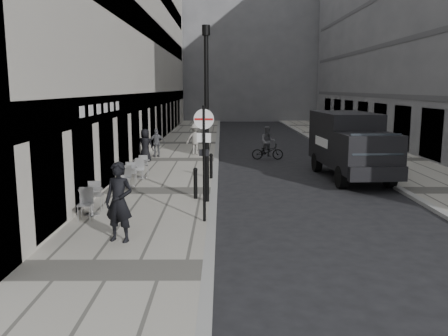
# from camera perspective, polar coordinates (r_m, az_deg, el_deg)

# --- Properties ---
(sidewalk) EXTENTS (4.00, 60.00, 0.12)m
(sidewalk) POSITION_cam_1_polar(r_m,az_deg,el_deg) (24.99, -5.54, 0.90)
(sidewalk) COLOR #A09C91
(sidewalk) RESTS_ON ground
(far_sidewalk) EXTENTS (4.00, 60.00, 0.12)m
(far_sidewalk) POSITION_cam_1_polar(r_m,az_deg,el_deg) (26.37, 19.01, 0.88)
(far_sidewalk) COLOR #A09C91
(far_sidewalk) RESTS_ON ground
(building_left) EXTENTS (4.00, 45.00, 18.00)m
(building_left) POSITION_cam_1_polar(r_m,az_deg,el_deg) (32.15, -12.22, 18.67)
(building_left) COLOR #BAB6A9
(building_left) RESTS_ON ground
(building_far) EXTENTS (24.00, 16.00, 22.00)m
(building_far) POSITION_cam_1_polar(r_m,az_deg,el_deg) (63.02, 0.84, 16.15)
(building_far) COLOR slate
(building_far) RESTS_ON ground
(walking_man) EXTENTS (0.82, 0.66, 1.96)m
(walking_man) POSITION_cam_1_polar(r_m,az_deg,el_deg) (11.75, -12.52, -4.02)
(walking_man) COLOR black
(walking_man) RESTS_ON sidewalk
(sign_post) EXTENTS (0.55, 0.14, 3.23)m
(sign_post) POSITION_cam_1_polar(r_m,az_deg,el_deg) (13.01, -2.42, 2.42)
(sign_post) COLOR black
(sign_post) RESTS_ON sidewalk
(lamppost) EXTENTS (0.25, 0.25, 5.64)m
(lamppost) POSITION_cam_1_polar(r_m,az_deg,el_deg) (15.28, -2.12, 7.47)
(lamppost) COLOR black
(lamppost) RESTS_ON sidewalk
(bollard_near) EXTENTS (0.13, 0.13, 0.97)m
(bollard_near) POSITION_cam_1_polar(r_m,az_deg,el_deg) (19.58, -1.56, 0.15)
(bollard_near) COLOR black
(bollard_near) RESTS_ON sidewalk
(bollard_far) EXTENTS (0.13, 0.13, 0.99)m
(bollard_far) POSITION_cam_1_polar(r_m,az_deg,el_deg) (16.02, -3.45, -1.96)
(bollard_far) COLOR black
(bollard_far) RESTS_ON sidewalk
(panel_van) EXTENTS (2.51, 6.00, 2.77)m
(panel_van) POSITION_cam_1_polar(r_m,az_deg,el_deg) (20.81, 14.91, 3.05)
(panel_van) COLOR black
(panel_van) RESTS_ON ground
(cyclist) EXTENTS (1.68, 0.64, 1.81)m
(cyclist) POSITION_cam_1_polar(r_m,az_deg,el_deg) (25.62, 5.27, 2.58)
(cyclist) COLOR black
(cyclist) RESTS_ON ground
(pedestrian_a) EXTENTS (0.98, 0.72, 1.54)m
(pedestrian_a) POSITION_cam_1_polar(r_m,az_deg,el_deg) (25.90, -8.09, 3.02)
(pedestrian_a) COLOR #55555A
(pedestrian_a) RESTS_ON sidewalk
(pedestrian_b) EXTENTS (1.26, 0.93, 1.74)m
(pedestrian_b) POSITION_cam_1_polar(r_m,az_deg,el_deg) (26.72, -3.44, 3.51)
(pedestrian_b) COLOR gray
(pedestrian_b) RESTS_ON sidewalk
(pedestrian_c) EXTENTS (0.91, 0.71, 1.66)m
(pedestrian_c) POSITION_cam_1_polar(r_m,az_deg,el_deg) (24.40, -9.45, 2.72)
(pedestrian_c) COLOR black
(pedestrian_c) RESTS_ON sidewalk
(cafe_table_near) EXTENTS (0.72, 1.62, 0.92)m
(cafe_table_near) POSITION_cam_1_polar(r_m,az_deg,el_deg) (14.48, -15.71, -3.67)
(cafe_table_near) COLOR #B9B9BB
(cafe_table_near) RESTS_ON sidewalk
(cafe_table_mid) EXTENTS (0.69, 1.56, 0.89)m
(cafe_table_mid) POSITION_cam_1_polar(r_m,az_deg,el_deg) (19.95, -9.88, 0.09)
(cafe_table_mid) COLOR silver
(cafe_table_mid) RESTS_ON sidewalk
(cafe_table_far) EXTENTS (0.68, 1.54, 0.88)m
(cafe_table_far) POSITION_cam_1_polar(r_m,az_deg,el_deg) (18.26, -11.40, -0.85)
(cafe_table_far) COLOR silver
(cafe_table_far) RESTS_ON sidewalk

